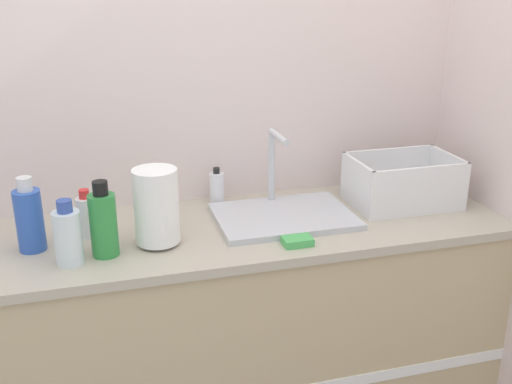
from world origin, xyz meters
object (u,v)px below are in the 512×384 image
at_px(bottle_green, 103,223).
at_px(soap_dispenser, 217,188).
at_px(bottle_white_spray, 86,216).
at_px(bottle_clear, 68,236).
at_px(bottle_blue, 29,218).
at_px(sink, 283,212).
at_px(paper_towel_roll, 156,207).
at_px(dish_rack, 402,186).

bearing_deg(bottle_green, soap_dispenser, 38.28).
xyz_separation_m(bottle_white_spray, bottle_clear, (-0.05, -0.19, 0.02)).
bearing_deg(bottle_blue, soap_dispenser, 19.98).
height_order(sink, paper_towel_roll, sink).
relative_size(bottle_white_spray, soap_dispenser, 1.13).
distance_m(bottle_white_spray, soap_dispenser, 0.48).
height_order(paper_towel_roll, dish_rack, paper_towel_roll).
relative_size(dish_rack, bottle_blue, 1.61).
bearing_deg(bottle_white_spray, bottle_blue, -159.91).
xyz_separation_m(paper_towel_roll, soap_dispenser, (0.25, 0.29, -0.06)).
distance_m(sink, bottle_blue, 0.80).
xyz_separation_m(bottle_blue, soap_dispenser, (0.61, 0.22, -0.04)).
bearing_deg(sink, bottle_white_spray, 177.39).
height_order(bottle_white_spray, soap_dispenser, bottle_white_spray).
bearing_deg(sink, bottle_green, -168.05).
xyz_separation_m(paper_towel_roll, dish_rack, (0.89, 0.11, -0.06)).
height_order(sink, bottle_green, sink).
relative_size(dish_rack, soap_dispenser, 2.70).
distance_m(sink, bottle_green, 0.61).
distance_m(paper_towel_roll, bottle_white_spray, 0.25).
height_order(paper_towel_roll, bottle_blue, paper_towel_roll).
xyz_separation_m(bottle_clear, soap_dispenser, (0.50, 0.35, -0.02)).
xyz_separation_m(dish_rack, bottle_blue, (-1.25, -0.05, 0.04)).
distance_m(paper_towel_roll, soap_dispenser, 0.38).
distance_m(bottle_blue, soap_dispenser, 0.65).
bearing_deg(paper_towel_roll, bottle_clear, -166.04).
height_order(bottle_clear, bottle_blue, bottle_blue).
height_order(paper_towel_roll, bottle_white_spray, paper_towel_roll).
relative_size(sink, dish_rack, 1.24).
distance_m(paper_towel_roll, bottle_green, 0.16).
bearing_deg(bottle_blue, paper_towel_roll, -9.66).
bearing_deg(bottle_white_spray, bottle_green, -72.24).
distance_m(sink, paper_towel_roll, 0.45).
bearing_deg(bottle_clear, sink, 12.74).
height_order(bottle_green, bottle_blue, same).
relative_size(bottle_white_spray, bottle_blue, 0.68).
distance_m(bottle_clear, bottle_blue, 0.17).
height_order(bottle_green, bottle_clear, bottle_green).
xyz_separation_m(paper_towel_roll, bottle_green, (-0.16, -0.03, -0.02)).
xyz_separation_m(dish_rack, bottle_white_spray, (-1.09, 0.01, 0.00)).
xyz_separation_m(bottle_clear, bottle_blue, (-0.11, 0.13, 0.02)).
xyz_separation_m(dish_rack, soap_dispenser, (-0.64, 0.18, -0.00)).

